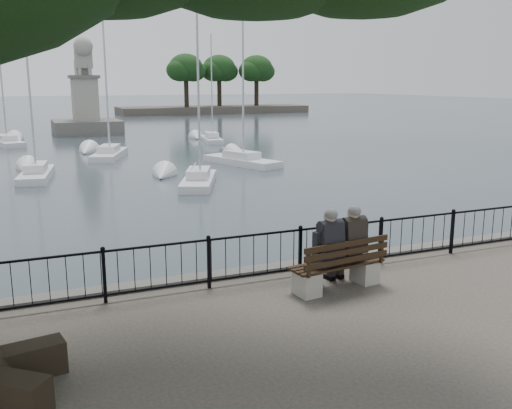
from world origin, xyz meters
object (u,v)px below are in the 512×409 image
bench (338,271)px  person_right (348,248)px  lion_monument (86,110)px  person_left (325,252)px

bench → person_right: size_ratio=1.23×
bench → lion_monument: 48.47m
person_left → lion_monument: (0.96, 48.38, 0.54)m
bench → person_left: size_ratio=1.23×
person_right → lion_monument: (0.40, 48.30, 0.54)m
person_left → bench: bearing=-16.8°
bench → person_left: person_left is taller
bench → person_left: 0.48m
lion_monument → person_right: bearing=-90.5°
lion_monument → bench: bearing=-90.8°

